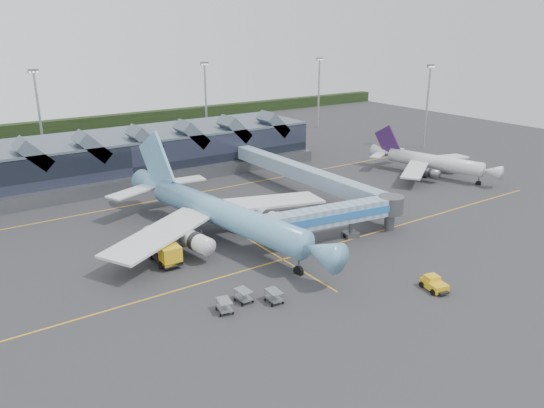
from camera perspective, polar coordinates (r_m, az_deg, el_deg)
ground at (r=83.29m, az=-2.05°, el=-4.08°), size 260.00×260.00×0.00m
taxi_stripes at (r=91.31m, az=-5.43°, el=-2.06°), size 120.00×60.00×0.01m
tree_line_far at (r=182.23m, az=-21.18°, el=7.90°), size 260.00×4.00×4.00m
terminal at (r=121.05m, az=-16.34°, el=4.87°), size 90.00×22.25×12.52m
light_masts at (r=143.37m, az=-8.64°, el=10.57°), size 132.40×42.56×22.45m
main_airliner at (r=83.31m, az=-5.80°, el=-0.86°), size 40.85×47.46×15.27m
regional_jet at (r=124.18m, az=16.64°, el=4.43°), size 27.04×30.08×10.43m
jet_bridge at (r=84.01m, az=7.98°, el=-1.05°), size 24.53×6.83×5.85m
fuel_truck at (r=78.69m, az=-12.00°, el=-4.31°), size 3.45×10.83×3.61m
pushback_tug at (r=71.73m, az=17.03°, el=-8.22°), size 3.03×4.14×1.70m
baggage_carts at (r=65.01m, az=-2.64°, el=-10.14°), size 7.98×4.59×1.59m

